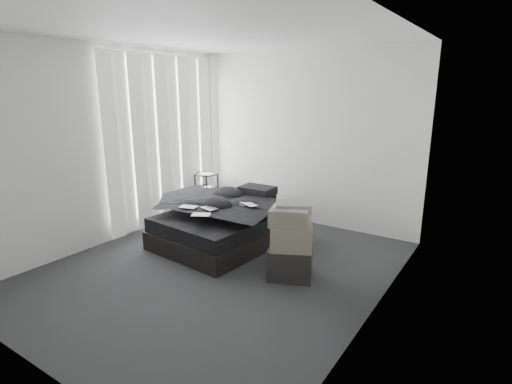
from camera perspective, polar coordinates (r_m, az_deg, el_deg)
The scene contains 25 objects.
floor at distance 4.78m, azimuth -5.39°, elevation -10.78°, with size 3.60×4.20×0.01m, color #2C2C2E.
ceiling at distance 4.36m, azimuth -6.26°, elevation 21.87°, with size 3.60×4.20×0.01m, color white.
wall_back at distance 6.14m, azimuth 6.76°, elevation 7.53°, with size 3.60×0.01×2.60m, color white.
wall_front at distance 3.10m, azimuth -31.09°, elevation -1.39°, with size 3.60×0.01×2.60m, color white.
wall_left at distance 5.68m, azimuth -20.11°, elevation 6.20°, with size 0.01×4.20×2.60m, color white.
wall_right at distance 3.55m, azimuth 17.40°, elevation 1.87°, with size 0.01×4.20×2.60m, color white.
window_left at distance 6.24m, azimuth -13.39°, elevation 7.81°, with size 0.02×2.00×2.30m, color white.
curtain_left at distance 6.21m, azimuth -13.03°, elevation 7.16°, with size 0.06×2.12×2.48m, color white.
bed at distance 5.50m, azimuth -4.29°, elevation -5.93°, with size 1.33×1.75×0.24m, color black.
mattress at distance 5.43m, azimuth -4.33°, elevation -3.83°, with size 1.28×1.70×0.19m, color black.
duvet at distance 5.34m, azimuth -4.68°, elevation -1.94°, with size 1.29×1.50×0.20m, color black.
pillow_lower at distance 5.90m, azimuth -0.15°, elevation -0.71°, with size 0.53×0.36×0.12m, color black.
pillow_upper at distance 5.82m, azimuth 0.20°, elevation 0.25°, with size 0.49×0.34×0.11m, color black.
laptop at distance 5.16m, azimuth -1.44°, elevation -1.17°, with size 0.28×0.18×0.02m, color silver.
comic_a at distance 5.17m, azimuth -9.67°, elevation -1.42°, with size 0.22×0.14×0.01m, color black.
comic_b at distance 5.08m, azimuth -6.67°, elevation -1.57°, with size 0.22×0.14×0.01m, color black.
comic_c at distance 4.83m, azimuth -7.90°, elevation -2.39°, with size 0.22×0.14×0.01m, color black.
side_stand at distance 6.80m, azimuth -7.05°, elevation -0.14°, with size 0.35×0.35×0.65m, color black.
papers at distance 6.72m, azimuth -7.14°, elevation 2.58°, with size 0.25×0.19×0.01m, color white.
floor_books at distance 6.25m, azimuth -6.81°, elevation -3.95°, with size 0.13×0.19×0.13m, color black.
box_lower at distance 4.49m, azimuth 4.90°, elevation -10.03°, with size 0.47×0.37×0.35m, color black.
box_mid at distance 4.36m, azimuth 5.10°, elevation -6.42°, with size 0.44×0.35×0.27m, color #6B6855.
box_upper at distance 4.30m, azimuth 4.91°, elevation -3.54°, with size 0.42×0.34×0.18m, color #6B6855.
art_book_white at distance 4.26m, azimuth 5.08°, elevation -2.13°, with size 0.36×0.29×0.04m, color silver.
art_book_snake at distance 4.24m, azimuth 5.22°, elevation -1.74°, with size 0.35×0.28×0.03m, color silver.
Camera 1 is at (2.74, -3.34, 2.04)m, focal length 28.00 mm.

